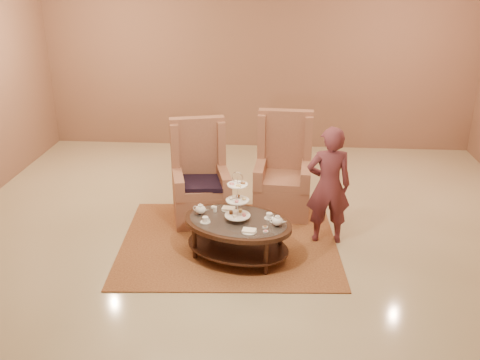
# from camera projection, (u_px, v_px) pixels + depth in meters

# --- Properties ---
(ground) EXTENTS (8.00, 8.00, 0.00)m
(ground) POSITION_uv_depth(u_px,v_px,m) (245.00, 246.00, 6.79)
(ground) COLOR #C2B590
(ground) RESTS_ON ground
(ceiling) EXTENTS (8.00, 8.00, 0.02)m
(ceiling) POSITION_uv_depth(u_px,v_px,m) (245.00, 246.00, 6.79)
(ceiling) COLOR beige
(ceiling) RESTS_ON ground
(wall_back) EXTENTS (8.00, 0.04, 3.50)m
(wall_back) POSITION_uv_depth(u_px,v_px,m) (259.00, 55.00, 9.82)
(wall_back) COLOR #8E634D
(wall_back) RESTS_ON ground
(rug) EXTENTS (2.87, 2.44, 0.01)m
(rug) POSITION_uv_depth(u_px,v_px,m) (229.00, 242.00, 6.87)
(rug) COLOR #9C6837
(rug) RESTS_ON ground
(tea_table) EXTENTS (1.56, 1.31, 1.12)m
(tea_table) POSITION_uv_depth(u_px,v_px,m) (238.00, 227.00, 6.38)
(tea_table) COLOR black
(tea_table) RESTS_ON ground
(armchair_left) EXTENTS (0.91, 0.93, 1.39)m
(armchair_left) POSITION_uv_depth(u_px,v_px,m) (200.00, 186.00, 7.40)
(armchair_left) COLOR #9A6148
(armchair_left) RESTS_ON ground
(armchair_right) EXTENTS (0.81, 0.84, 1.43)m
(armchair_right) POSITION_uv_depth(u_px,v_px,m) (283.00, 179.00, 7.62)
(armchair_right) COLOR #9A6148
(armchair_right) RESTS_ON ground
(person) EXTENTS (0.58, 0.41, 1.53)m
(person) POSITION_uv_depth(u_px,v_px,m) (329.00, 186.00, 6.63)
(person) COLOR #59262D
(person) RESTS_ON ground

